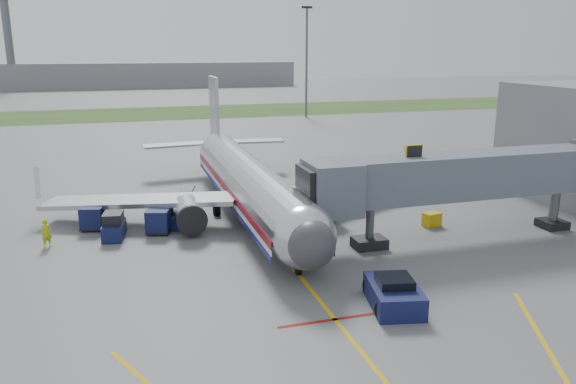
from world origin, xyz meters
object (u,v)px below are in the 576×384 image
object	(u,v)px
baggage_tug	(114,227)
pushback_tug	(394,294)
belt_loader	(179,216)
ramp_worker	(47,233)
airliner	(248,182)

from	to	relation	value
baggage_tug	pushback_tug	bearing A→B (deg)	-47.98
baggage_tug	belt_loader	bearing A→B (deg)	24.53
baggage_tug	ramp_worker	distance (m)	4.39
belt_loader	ramp_worker	size ratio (longest dim) A/B	2.56
baggage_tug	belt_loader	size ratio (longest dim) A/B	0.57
pushback_tug	belt_loader	xyz separation A→B (m)	(-9.18, 17.73, -0.09)
belt_loader	baggage_tug	bearing A→B (deg)	-155.47
baggage_tug	ramp_worker	size ratio (longest dim) A/B	1.46
pushback_tug	ramp_worker	size ratio (longest dim) A/B	2.24
airliner	belt_loader	distance (m)	6.15
airliner	ramp_worker	bearing A→B (deg)	-165.52
airliner	ramp_worker	xyz separation A→B (m)	(-14.87, -3.84, -1.66)
airliner	ramp_worker	distance (m)	15.45
baggage_tug	ramp_worker	xyz separation A→B (m)	(-4.35, -0.62, 0.15)
baggage_tug	ramp_worker	bearing A→B (deg)	-171.83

